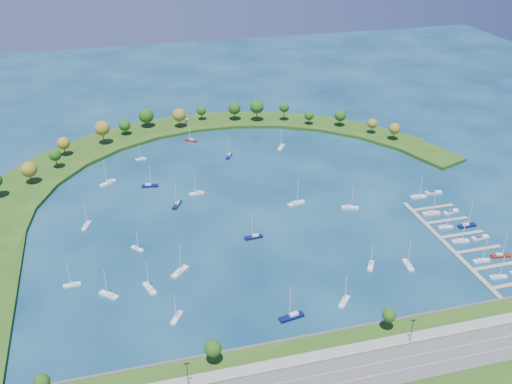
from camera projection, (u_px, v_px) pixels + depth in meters
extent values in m
plane|color=#082C47|center=(249.00, 204.00, 299.59)|extent=(700.00, 700.00, 0.00)
cube|color=#234813|center=(341.00, 378.00, 193.60)|extent=(420.00, 42.00, 1.60)
cube|color=#474442|center=(319.00, 335.00, 211.87)|extent=(420.00, 1.20, 1.80)
cube|color=#515154|center=(342.00, 376.00, 193.20)|extent=(420.00, 16.00, 0.12)
cube|color=gray|center=(329.00, 354.00, 202.56)|extent=(420.00, 5.00, 0.12)
cube|color=silver|center=(345.00, 382.00, 191.03)|extent=(420.00, 0.15, 0.02)
cube|color=silver|center=(339.00, 371.00, 195.29)|extent=(420.00, 0.15, 0.02)
sphere|color=#234C13|center=(42.00, 382.00, 183.25)|extent=(5.20, 5.20, 5.20)
cylinder|color=#382314|center=(213.00, 358.00, 197.35)|extent=(0.56, 0.56, 5.25)
sphere|color=#234C13|center=(213.00, 349.00, 195.54)|extent=(6.00, 6.00, 6.00)
cylinder|color=#382314|center=(388.00, 324.00, 212.08)|extent=(0.56, 0.56, 5.60)
sphere|color=#234C13|center=(389.00, 316.00, 210.27)|extent=(5.20, 5.20, 5.20)
cylinder|color=black|center=(188.00, 375.00, 187.13)|extent=(0.24, 0.24, 10.00)
cylinder|color=black|center=(412.00, 331.00, 205.37)|extent=(0.24, 0.24, 10.00)
cube|color=#234813|center=(12.00, 198.00, 304.03)|extent=(50.23, 54.30, 2.00)
cube|color=#234813|center=(44.00, 172.00, 330.40)|extent=(54.07, 56.09, 2.00)
cube|color=#234813|center=(82.00, 153.00, 354.47)|extent=(55.20, 54.07, 2.00)
cube|color=#234813|center=(123.00, 138.00, 374.84)|extent=(53.65, 48.47, 2.00)
cube|color=#234813|center=(166.00, 128.00, 390.34)|extent=(49.62, 39.75, 2.00)
cube|color=#234813|center=(210.00, 122.00, 400.06)|extent=(44.32, 29.96, 2.00)
cube|color=#234813|center=(254.00, 120.00, 403.44)|extent=(49.49, 38.05, 2.00)
cube|color=#234813|center=(298.00, 122.00, 400.30)|extent=(51.13, 44.12, 2.00)
cube|color=#234813|center=(342.00, 127.00, 390.80)|extent=(49.19, 47.96, 2.00)
cube|color=#234813|center=(385.00, 137.00, 375.51)|extent=(43.90, 49.49, 2.00)
cube|color=#234813|center=(426.00, 152.00, 355.30)|extent=(35.67, 48.74, 2.00)
cylinder|color=#382314|center=(31.00, 178.00, 314.49)|extent=(0.56, 0.56, 6.77)
sphere|color=brown|center=(29.00, 169.00, 312.07)|extent=(8.67, 8.67, 8.67)
cylinder|color=#382314|center=(56.00, 163.00, 331.28)|extent=(0.56, 0.56, 6.91)
sphere|color=#234C13|center=(55.00, 155.00, 329.00)|extent=(6.92, 6.92, 6.92)
cylinder|color=#382314|center=(65.00, 151.00, 346.54)|extent=(0.56, 0.56, 6.55)
sphere|color=brown|center=(63.00, 143.00, 344.28)|extent=(7.61, 7.61, 7.61)
cylinder|color=#382314|center=(103.00, 138.00, 361.09)|extent=(0.56, 0.56, 8.92)
sphere|color=brown|center=(102.00, 128.00, 358.12)|extent=(9.23, 9.23, 9.23)
cylinder|color=#382314|center=(125.00, 131.00, 375.66)|extent=(0.56, 0.56, 5.04)
sphere|color=#234C13|center=(125.00, 125.00, 373.77)|extent=(7.44, 7.44, 7.44)
cylinder|color=#382314|center=(147.00, 123.00, 387.18)|extent=(0.56, 0.56, 6.06)
sphere|color=#234C13|center=(146.00, 116.00, 384.82)|extent=(9.82, 9.82, 9.82)
cylinder|color=#382314|center=(180.00, 122.00, 386.55)|extent=(0.56, 0.56, 7.01)
sphere|color=brown|center=(179.00, 115.00, 384.06)|extent=(8.83, 8.83, 8.83)
cylinder|color=#382314|center=(202.00, 116.00, 398.75)|extent=(0.56, 0.56, 5.56)
sphere|color=#234C13|center=(201.00, 111.00, 396.85)|extent=(6.20, 6.20, 6.20)
cylinder|color=#382314|center=(235.00, 115.00, 398.32)|extent=(0.56, 0.56, 6.89)
sphere|color=#234C13|center=(234.00, 108.00, 395.91)|extent=(8.36, 8.36, 8.36)
cylinder|color=#382314|center=(257.00, 115.00, 396.47)|extent=(0.56, 0.56, 8.42)
sphere|color=#234C13|center=(257.00, 107.00, 393.61)|extent=(9.21, 9.21, 9.21)
cylinder|color=#382314|center=(284.00, 115.00, 396.99)|extent=(0.56, 0.56, 8.36)
sphere|color=#234C13|center=(284.00, 107.00, 394.38)|extent=(6.78, 6.78, 6.78)
cylinder|color=#382314|center=(309.00, 121.00, 391.64)|extent=(0.56, 0.56, 5.02)
sphere|color=#234C13|center=(309.00, 116.00, 389.88)|extent=(6.13, 6.13, 6.13)
cylinder|color=#382314|center=(340.00, 122.00, 388.56)|extent=(0.56, 0.56, 6.00)
sphere|color=#234C13|center=(340.00, 116.00, 386.44)|extent=(7.52, 7.52, 7.52)
cylinder|color=#382314|center=(372.00, 129.00, 377.40)|extent=(0.56, 0.56, 5.72)
sphere|color=brown|center=(372.00, 123.00, 375.45)|extent=(6.38, 6.38, 6.38)
cylinder|color=#382314|center=(394.00, 135.00, 367.85)|extent=(0.56, 0.56, 6.30)
sphere|color=brown|center=(394.00, 129.00, 365.68)|extent=(7.25, 7.25, 7.25)
cylinder|color=gray|center=(187.00, 122.00, 391.61)|extent=(2.20, 2.20, 3.96)
cylinder|color=gray|center=(187.00, 119.00, 390.60)|extent=(2.60, 2.60, 0.30)
cube|color=gray|center=(447.00, 245.00, 265.25)|extent=(2.20, 82.00, 0.40)
cube|color=gray|center=(497.00, 266.00, 251.14)|extent=(22.00, 2.00, 0.40)
cube|color=gray|center=(479.00, 249.00, 262.38)|extent=(22.00, 2.00, 0.40)
cylinder|color=#382314|center=(500.00, 245.00, 264.75)|extent=(0.36, 0.36, 1.60)
cube|color=gray|center=(463.00, 234.00, 273.63)|extent=(22.00, 2.00, 0.40)
cylinder|color=#382314|center=(483.00, 231.00, 275.99)|extent=(0.36, 0.36, 1.60)
cube|color=gray|center=(448.00, 220.00, 284.87)|extent=(22.00, 2.00, 0.40)
cylinder|color=#382314|center=(467.00, 217.00, 287.23)|extent=(0.36, 0.36, 1.60)
cube|color=gray|center=(434.00, 207.00, 296.11)|extent=(22.00, 2.00, 0.40)
cylinder|color=#382314|center=(453.00, 204.00, 298.48)|extent=(0.36, 0.36, 1.60)
cube|color=white|center=(350.00, 208.00, 295.52)|extent=(8.95, 5.20, 1.04)
cube|color=silver|center=(348.00, 206.00, 295.17)|extent=(3.42, 2.62, 0.73)
cylinder|color=silver|center=(352.00, 197.00, 292.47)|extent=(0.32, 0.32, 11.66)
cube|color=white|center=(344.00, 302.00, 229.33)|extent=(7.04, 7.47, 0.96)
cube|color=silver|center=(344.00, 301.00, 228.32)|extent=(3.05, 3.14, 0.67)
cylinder|color=silver|center=(346.00, 289.00, 227.05)|extent=(0.32, 0.32, 10.84)
cube|color=#0A1043|center=(254.00, 237.00, 270.95)|extent=(8.76, 2.91, 1.04)
cube|color=silver|center=(255.00, 235.00, 270.77)|extent=(3.12, 1.86, 0.73)
cylinder|color=silver|center=(252.00, 226.00, 267.76)|extent=(0.32, 0.32, 11.66)
cube|color=white|center=(150.00, 289.00, 236.69)|extent=(5.25, 9.19, 1.06)
cube|color=silver|center=(150.00, 288.00, 235.62)|extent=(2.66, 3.50, 0.74)
cylinder|color=silver|center=(147.00, 275.00, 234.13)|extent=(0.32, 0.32, 11.97)
cube|color=white|center=(371.00, 266.00, 250.84)|extent=(5.78, 7.58, 0.91)
cube|color=silver|center=(371.00, 263.00, 251.11)|extent=(2.66, 3.04, 0.64)
cylinder|color=silver|center=(372.00, 256.00, 247.69)|extent=(0.32, 0.32, 10.24)
cube|color=maroon|center=(191.00, 140.00, 372.44)|extent=(7.98, 6.80, 0.99)
cube|color=silver|center=(192.00, 139.00, 371.78)|extent=(3.28, 3.02, 0.69)
cylinder|color=silver|center=(189.00, 131.00, 369.80)|extent=(0.32, 0.32, 11.13)
cube|color=white|center=(141.00, 159.00, 347.50)|extent=(6.47, 1.84, 0.78)
cube|color=silver|center=(142.00, 158.00, 347.34)|extent=(2.27, 1.28, 0.54)
cylinder|color=silver|center=(139.00, 152.00, 345.14)|extent=(0.32, 0.32, 8.73)
cube|color=white|center=(177.00, 318.00, 220.94)|extent=(5.88, 7.79, 0.93)
cube|color=silver|center=(177.00, 315.00, 221.22)|extent=(2.71, 3.12, 0.65)
cylinder|color=silver|center=(175.00, 307.00, 217.71)|extent=(0.32, 0.32, 10.51)
cube|color=white|center=(281.00, 147.00, 362.65)|extent=(6.91, 8.70, 1.06)
cube|color=silver|center=(282.00, 145.00, 362.96)|extent=(3.14, 3.52, 0.74)
cylinder|color=silver|center=(281.00, 138.00, 359.01)|extent=(0.32, 0.32, 11.88)
cube|color=#0A1043|center=(291.00, 317.00, 221.20)|extent=(10.23, 4.52, 1.19)
cube|color=silver|center=(294.00, 314.00, 221.09)|extent=(3.76, 2.53, 0.83)
cylinder|color=silver|center=(290.00, 303.00, 217.47)|extent=(0.32, 0.32, 13.35)
cube|color=white|center=(109.00, 295.00, 232.96)|extent=(7.89, 7.58, 1.03)
cube|color=silver|center=(110.00, 294.00, 232.19)|extent=(3.33, 3.27, 0.72)
cylinder|color=silver|center=(105.00, 282.00, 230.27)|extent=(0.32, 0.32, 11.55)
cube|color=#0A1043|center=(177.00, 205.00, 298.02)|extent=(6.16, 8.64, 1.02)
cube|color=silver|center=(178.00, 203.00, 298.34)|extent=(2.89, 3.42, 0.72)
cylinder|color=silver|center=(176.00, 195.00, 294.48)|extent=(0.32, 0.32, 11.52)
cube|color=white|center=(108.00, 183.00, 319.32)|extent=(9.44, 8.12, 1.17)
cube|color=silver|center=(109.00, 181.00, 319.53)|extent=(3.89, 3.60, 0.82)
cylinder|color=silver|center=(105.00, 172.00, 315.38)|extent=(0.32, 0.32, 13.21)
cube|color=#0A1043|center=(150.00, 186.00, 316.69)|extent=(9.17, 3.76, 1.07)
cube|color=silver|center=(148.00, 184.00, 316.17)|extent=(3.34, 2.18, 0.75)
cylinder|color=silver|center=(150.00, 175.00, 313.68)|extent=(0.32, 0.32, 12.02)
cube|color=white|center=(296.00, 204.00, 299.24)|extent=(9.69, 4.77, 1.12)
cube|color=silver|center=(295.00, 202.00, 298.39)|extent=(3.61, 2.56, 0.78)
cylinder|color=silver|center=(298.00, 192.00, 296.32)|extent=(0.32, 0.32, 12.60)
cube|color=#0A1043|center=(229.00, 156.00, 351.14)|extent=(5.69, 8.53, 1.00)
cube|color=silver|center=(229.00, 154.00, 351.46)|extent=(2.73, 3.34, 0.70)
cylinder|color=silver|center=(229.00, 147.00, 347.67)|extent=(0.32, 0.32, 11.26)
cube|color=white|center=(197.00, 194.00, 309.05)|extent=(8.08, 2.72, 0.95)
cube|color=silver|center=(198.00, 192.00, 308.89)|extent=(2.88, 1.73, 0.67)
cylinder|color=silver|center=(195.00, 184.00, 306.11)|extent=(0.32, 0.32, 10.74)
cube|color=white|center=(87.00, 226.00, 280.12)|extent=(5.06, 8.43, 0.98)
cube|color=silver|center=(86.00, 225.00, 279.01)|extent=(2.52, 3.24, 0.68)
cylinder|color=silver|center=(85.00, 214.00, 277.86)|extent=(0.32, 0.32, 11.01)
cube|color=white|center=(72.00, 285.00, 239.03)|extent=(7.13, 2.29, 0.85)
cube|color=silver|center=(74.00, 283.00, 238.88)|extent=(2.53, 1.49, 0.59)
cylinder|color=silver|center=(69.00, 275.00, 236.43)|extent=(0.32, 0.32, 9.51)
cube|color=white|center=(180.00, 272.00, 246.90)|extent=(8.57, 8.31, 1.12)
cube|color=silver|center=(179.00, 271.00, 245.76)|extent=(3.63, 3.57, 0.78)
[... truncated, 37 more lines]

